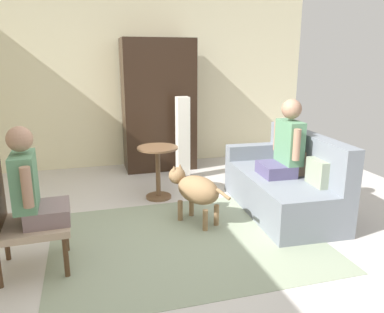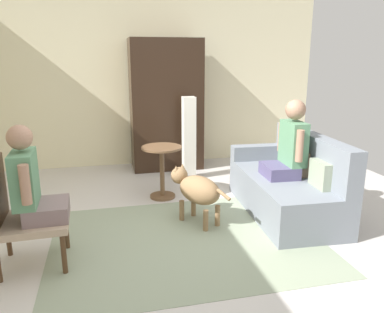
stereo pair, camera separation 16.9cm
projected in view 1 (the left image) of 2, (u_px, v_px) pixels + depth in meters
name	position (u px, v px, depth m)	size (l,w,h in m)	color
ground_plane	(180.00, 237.00, 3.87)	(6.92, 6.92, 0.00)	beige
back_wall	(136.00, 81.00, 6.25)	(5.94, 0.12, 2.79)	beige
area_rug	(187.00, 240.00, 3.79)	(2.63, 2.04, 0.01)	gray
couch	(285.00, 184.00, 4.48)	(0.91, 1.75, 0.92)	slate
armchair	(13.00, 212.00, 3.13)	(0.63, 0.57, 0.97)	#4C331E
person_on_couch	(286.00, 145.00, 4.33)	(0.45, 0.56, 0.88)	#524A73
person_on_armchair	(31.00, 186.00, 3.12)	(0.44, 0.56, 0.83)	slate
round_end_table	(158.00, 166.00, 4.83)	(0.52, 0.52, 0.68)	brown
dog	(195.00, 189.00, 4.12)	(0.53, 0.76, 0.60)	olive
column_lamp	(183.00, 139.00, 5.60)	(0.20, 0.20, 1.22)	#4C4742
armoire_cabinet	(159.00, 105.00, 6.04)	(1.12, 0.56, 2.06)	black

